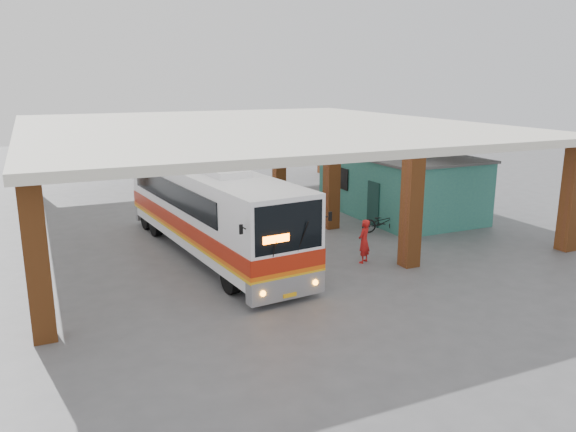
% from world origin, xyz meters
% --- Properties ---
extents(ground, '(90.00, 90.00, 0.00)m').
position_xyz_m(ground, '(0.00, 0.00, 0.00)').
color(ground, '#515154').
rests_on(ground, ground).
extents(brick_columns, '(20.10, 21.60, 4.35)m').
position_xyz_m(brick_columns, '(1.43, 5.00, 2.17)').
color(brick_columns, brown).
rests_on(brick_columns, ground).
extents(canopy_roof, '(21.00, 23.00, 0.30)m').
position_xyz_m(canopy_roof, '(0.50, 6.50, 4.50)').
color(canopy_roof, silver).
rests_on(canopy_roof, brick_columns).
extents(shop_building, '(5.20, 8.20, 3.11)m').
position_xyz_m(shop_building, '(7.49, 4.00, 1.56)').
color(shop_building, '#2B6B66').
rests_on(shop_building, ground).
extents(coach_bus, '(3.83, 12.59, 3.62)m').
position_xyz_m(coach_bus, '(-3.24, 1.48, 1.80)').
color(coach_bus, white).
rests_on(coach_bus, ground).
extents(motorcycle, '(1.98, 1.27, 0.98)m').
position_xyz_m(motorcycle, '(4.70, 1.28, 0.49)').
color(motorcycle, black).
rests_on(motorcycle, ground).
extents(pedestrian, '(0.73, 0.66, 1.67)m').
position_xyz_m(pedestrian, '(1.68, -1.97, 0.84)').
color(pedestrian, red).
rests_on(pedestrian, ground).
extents(red_chair, '(0.58, 0.58, 0.84)m').
position_xyz_m(red_chair, '(4.31, 6.16, 0.39)').
color(red_chair, red).
rests_on(red_chair, ground).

